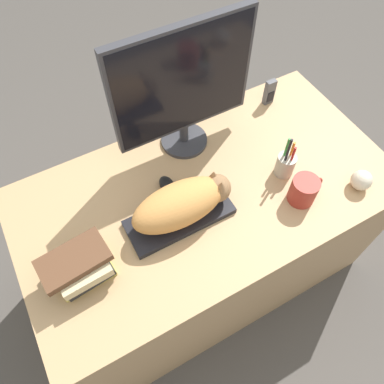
{
  "coord_description": "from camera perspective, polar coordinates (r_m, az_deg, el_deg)",
  "views": [
    {
      "loc": [
        -0.42,
        -0.27,
        1.89
      ],
      "look_at": [
        -0.07,
        0.37,
        0.79
      ],
      "focal_mm": 35.0,
      "sensor_mm": 36.0,
      "label": 1
    }
  ],
  "objects": [
    {
      "name": "book_stack",
      "position": [
        1.24,
        -16.71,
        -10.68
      ],
      "size": [
        0.22,
        0.17,
        0.12
      ],
      "color": "#CCC14C",
      "rests_on": "desk"
    },
    {
      "name": "coffee_mug",
      "position": [
        1.4,
        16.69,
        0.28
      ],
      "size": [
        0.13,
        0.1,
        0.11
      ],
      "color": "#9E2D23",
      "rests_on": "desk"
    },
    {
      "name": "computer_mouse",
      "position": [
        1.39,
        -3.79,
        1.03
      ],
      "size": [
        0.05,
        0.09,
        0.04
      ],
      "color": "black",
      "rests_on": "desk"
    },
    {
      "name": "monitor",
      "position": [
        1.34,
        -1.36,
        15.78
      ],
      "size": [
        0.53,
        0.19,
        0.52
      ],
      "color": "#333338",
      "rests_on": "desk"
    },
    {
      "name": "ground_plane",
      "position": [
        1.96,
        7.57,
        -20.0
      ],
      "size": [
        12.0,
        12.0,
        0.0
      ],
      "primitive_type": "plane",
      "color": "#4C4742"
    },
    {
      "name": "desk",
      "position": [
        1.72,
        1.94,
        -6.37
      ],
      "size": [
        1.43,
        0.77,
        0.73
      ],
      "color": "tan",
      "rests_on": "ground_plane"
    },
    {
      "name": "baseball",
      "position": [
        1.51,
        24.42,
        1.64
      ],
      "size": [
        0.08,
        0.08,
        0.08
      ],
      "color": "beige",
      "rests_on": "desk"
    },
    {
      "name": "cat",
      "position": [
        1.26,
        -1.26,
        -1.62
      ],
      "size": [
        0.36,
        0.16,
        0.14
      ],
      "color": "#D18C47",
      "rests_on": "keyboard"
    },
    {
      "name": "keyboard",
      "position": [
        1.33,
        -1.91,
        -3.8
      ],
      "size": [
        0.38,
        0.15,
        0.02
      ],
      "color": "black",
      "rests_on": "desk"
    },
    {
      "name": "phone",
      "position": [
        1.7,
        11.72,
        14.68
      ],
      "size": [
        0.04,
        0.03,
        0.12
      ],
      "color": "#4C4C51",
      "rests_on": "desk"
    },
    {
      "name": "pen_cup",
      "position": [
        1.45,
        14.05,
        4.14
      ],
      "size": [
        0.07,
        0.07,
        0.2
      ],
      "color": "#B2A893",
      "rests_on": "desk"
    }
  ]
}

